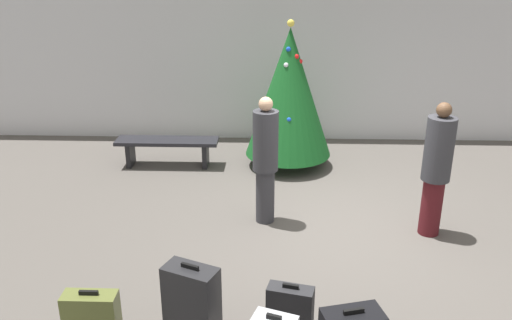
% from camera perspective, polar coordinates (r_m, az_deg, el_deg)
% --- Properties ---
extents(ground_plane, '(16.00, 16.00, 0.00)m').
position_cam_1_polar(ground_plane, '(7.18, 9.08, -7.50)').
color(ground_plane, '#514C47').
extents(back_wall, '(16.00, 0.20, 3.33)m').
position_cam_1_polar(back_wall, '(10.32, 7.14, 11.26)').
color(back_wall, silver).
rests_on(back_wall, ground_plane).
extents(holiday_tree, '(1.46, 1.46, 2.48)m').
position_cam_1_polar(holiday_tree, '(8.84, 3.60, 7.26)').
color(holiday_tree, '#4C3319').
rests_on(holiday_tree, ground_plane).
extents(waiting_bench, '(1.74, 0.44, 0.48)m').
position_cam_1_polar(waiting_bench, '(9.20, -9.55, 1.55)').
color(waiting_bench, black).
rests_on(waiting_bench, ground_plane).
extents(traveller_0, '(0.49, 0.49, 1.77)m').
position_cam_1_polar(traveller_0, '(7.01, 18.91, -0.75)').
color(traveller_0, '#4C1419').
rests_on(traveller_0, ground_plane).
extents(traveller_1, '(0.44, 0.44, 1.75)m').
position_cam_1_polar(traveller_1, '(6.96, 1.02, 0.22)').
color(traveller_1, '#333338').
rests_on(traveller_1, ground_plane).
extents(suitcase_1, '(0.47, 0.28, 0.56)m').
position_cam_1_polar(suitcase_1, '(5.23, 3.69, -15.98)').
color(suitcase_1, '#232326').
rests_on(suitcase_1, ground_plane).
extents(suitcase_3, '(0.50, 0.21, 0.58)m').
position_cam_1_polar(suitcase_3, '(5.34, -17.28, -16.06)').
color(suitcase_3, '#59602D').
rests_on(suitcase_3, ground_plane).
extents(suitcase_4, '(0.56, 0.43, 0.84)m').
position_cam_1_polar(suitcase_4, '(5.10, -6.94, -15.30)').
color(suitcase_4, '#232326').
rests_on(suitcase_4, ground_plane).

